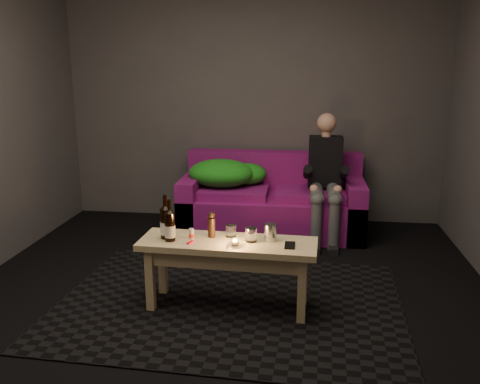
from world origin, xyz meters
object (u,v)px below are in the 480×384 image
at_px(coffee_table, 228,253).
at_px(sofa, 272,204).
at_px(beer_bottle_b, 170,226).
at_px(beer_bottle_a, 166,222).
at_px(person, 325,175).
at_px(steel_cup, 270,232).

bearing_deg(coffee_table, sofa, 83.54).
xyz_separation_m(sofa, coffee_table, (-0.20, -1.74, 0.13)).
xyz_separation_m(sofa, beer_bottle_b, (-0.59, -1.78, 0.32)).
bearing_deg(sofa, coffee_table, -96.46).
bearing_deg(beer_bottle_b, coffee_table, 6.11).
distance_m(coffee_table, beer_bottle_a, 0.48).
xyz_separation_m(coffee_table, beer_bottle_b, (-0.39, -0.04, 0.20)).
relative_size(person, coffee_table, 0.98).
height_order(sofa, beer_bottle_b, beer_bottle_b).
bearing_deg(person, beer_bottle_a, -125.90).
height_order(coffee_table, beer_bottle_b, beer_bottle_b).
xyz_separation_m(sofa, person, (0.52, -0.15, 0.34)).
height_order(beer_bottle_b, steel_cup, beer_bottle_b).
height_order(sofa, person, person).
relative_size(person, beer_bottle_b, 4.15).
relative_size(coffee_table, steel_cup, 10.55).
height_order(sofa, beer_bottle_a, beer_bottle_a).
xyz_separation_m(sofa, steel_cup, (0.09, -1.70, 0.27)).
bearing_deg(beer_bottle_a, steel_cup, 3.04).
bearing_deg(coffee_table, beer_bottle_a, 179.04).
height_order(person, beer_bottle_a, person).
bearing_deg(steel_cup, coffee_table, -171.00).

